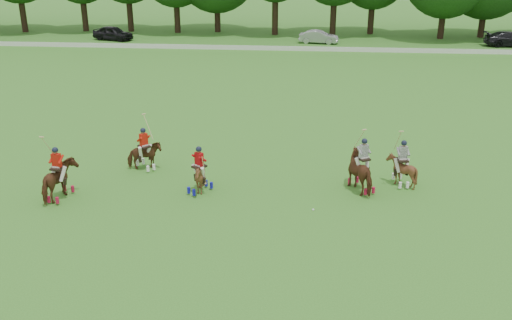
# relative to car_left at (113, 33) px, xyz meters

# --- Properties ---
(ground) EXTENTS (180.00, 180.00, 0.00)m
(ground) POSITION_rel_car_left_xyz_m (17.50, -42.50, -0.77)
(ground) COLOR #347320
(ground) RESTS_ON ground
(boundary_rail) EXTENTS (120.00, 0.10, 0.44)m
(boundary_rail) POSITION_rel_car_left_xyz_m (17.50, -4.50, -0.55)
(boundary_rail) COLOR white
(boundary_rail) RESTS_ON ground
(car_left) EXTENTS (4.85, 3.10, 1.54)m
(car_left) POSITION_rel_car_left_xyz_m (0.00, 0.00, 0.00)
(car_left) COLOR black
(car_left) RESTS_ON ground
(car_mid) EXTENTS (4.27, 1.97, 1.35)m
(car_mid) POSITION_rel_car_left_xyz_m (22.47, 0.00, -0.09)
(car_mid) COLOR #A6A6AB
(car_mid) RESTS_ON ground
(car_right) EXTENTS (5.20, 2.22, 1.49)m
(car_right) POSITION_rel_car_left_xyz_m (42.20, 0.00, -0.02)
(car_right) COLOR black
(car_right) RESTS_ON ground
(polo_red_a) EXTENTS (1.26, 2.08, 2.90)m
(polo_red_a) POSITION_rel_car_left_xyz_m (11.01, -40.08, 0.09)
(polo_red_a) COLOR #502F15
(polo_red_a) RESTS_ON ground
(polo_red_b) EXTENTS (1.78, 1.78, 2.64)m
(polo_red_b) POSITION_rel_car_left_xyz_m (13.72, -36.43, -0.04)
(polo_red_b) COLOR #502F15
(polo_red_b) RESTS_ON ground
(polo_red_c) EXTENTS (1.69, 1.72, 2.15)m
(polo_red_c) POSITION_rel_car_left_xyz_m (16.86, -38.87, -0.01)
(polo_red_c) COLOR #502F15
(polo_red_c) RESTS_ON ground
(polo_stripe_a) EXTENTS (1.82, 2.25, 2.97)m
(polo_stripe_a) POSITION_rel_car_left_xyz_m (23.98, -37.97, 0.12)
(polo_stripe_a) COLOR #502F15
(polo_stripe_a) RESTS_ON ground
(polo_stripe_b) EXTENTS (1.33, 1.45, 2.69)m
(polo_stripe_b) POSITION_rel_car_left_xyz_m (25.79, -37.24, -0.01)
(polo_stripe_b) COLOR #502F15
(polo_stripe_b) RESTS_ON ground
(polo_ball) EXTENTS (0.09, 0.09, 0.09)m
(polo_ball) POSITION_rel_car_left_xyz_m (21.84, -40.25, -0.72)
(polo_ball) COLOR white
(polo_ball) RESTS_ON ground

